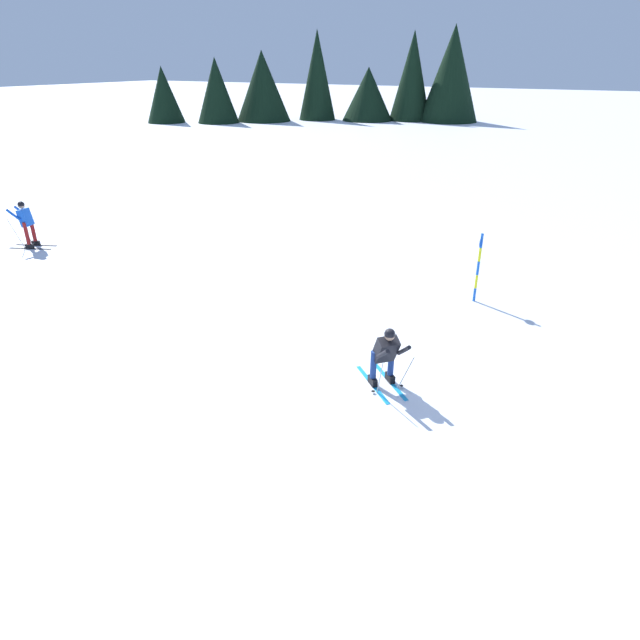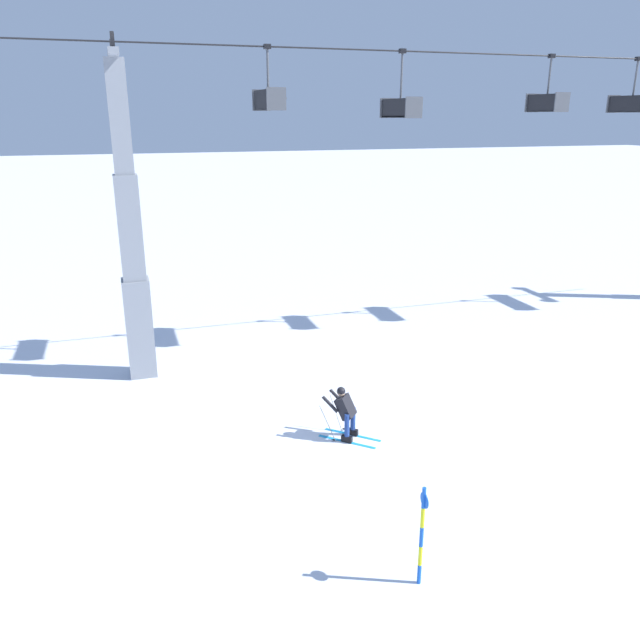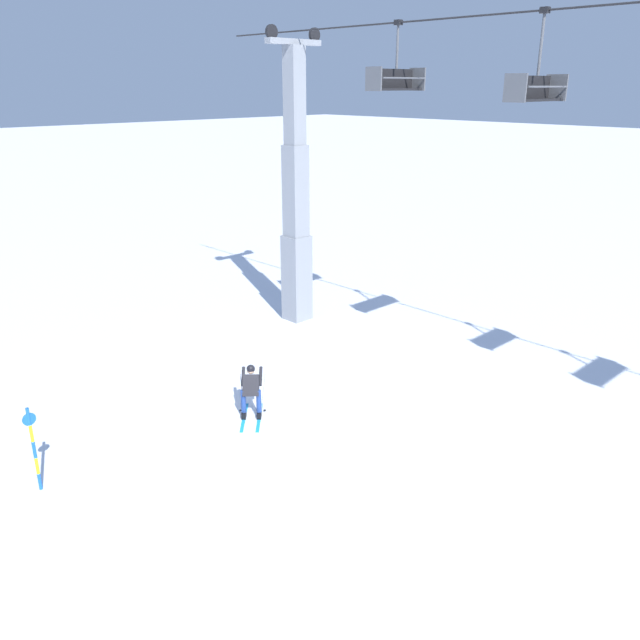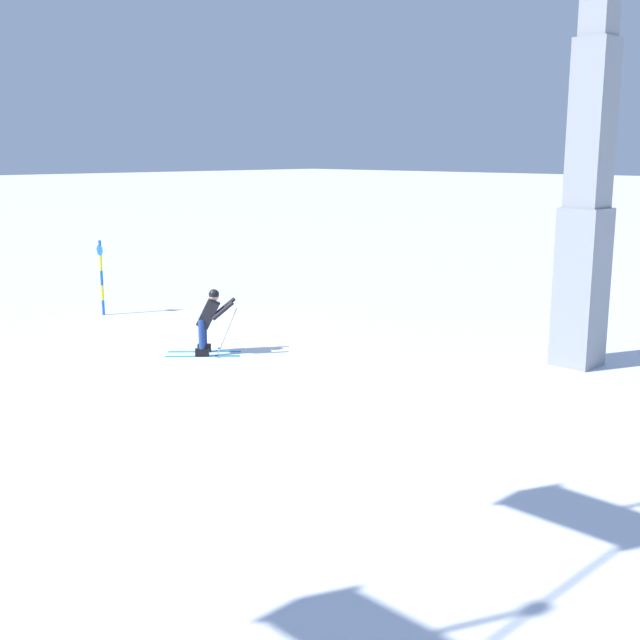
{
  "view_description": "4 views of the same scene",
  "coord_description": "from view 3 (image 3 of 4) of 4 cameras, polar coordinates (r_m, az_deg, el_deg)",
  "views": [
    {
      "loc": [
        -4.04,
        9.64,
        6.16
      ],
      "look_at": [
        0.2,
        1.66,
        1.84
      ],
      "focal_mm": 30.76,
      "sensor_mm": 36.0,
      "label": 1
    },
    {
      "loc": [
        -5.69,
        -12.92,
        7.91
      ],
      "look_at": [
        -0.23,
        3.89,
        2.07
      ],
      "focal_mm": 34.92,
      "sensor_mm": 36.0,
      "label": 2
    },
    {
      "loc": [
        11.41,
        -8.72,
        8.19
      ],
      "look_at": [
        0.17,
        2.14,
        2.47
      ],
      "focal_mm": 36.13,
      "sensor_mm": 36.0,
      "label": 3
    },
    {
      "loc": [
        9.31,
        13.92,
        4.2
      ],
      "look_at": [
        -1.1,
        3.34,
        1.1
      ],
      "focal_mm": 45.46,
      "sensor_mm": 36.0,
      "label": 4
    }
  ],
  "objects": [
    {
      "name": "chairlift_seat_nearest",
      "position": [
        19.58,
        6.6,
        20.39
      ],
      "size": [
        0.61,
        1.98,
        1.84
      ],
      "color": "black"
    },
    {
      "name": "chairlift_seat_second",
      "position": [
        17.14,
        18.42,
        18.93
      ],
      "size": [
        0.61,
        2.01,
        2.06
      ],
      "color": "black"
    },
    {
      "name": "lift_tower_near",
      "position": [
        22.92,
        -2.15,
        9.81
      ],
      "size": [
        0.82,
        2.28,
        9.96
      ],
      "color": "gray",
      "rests_on": "ground_plane"
    },
    {
      "name": "skier_carving_main",
      "position": [
        16.88,
        -6.12,
        -6.04
      ],
      "size": [
        1.49,
        1.45,
        1.5
      ],
      "color": "#198CCC",
      "rests_on": "ground_plane"
    },
    {
      "name": "trail_marker_pole",
      "position": [
        15.01,
        -24.03,
        -10.19
      ],
      "size": [
        0.07,
        0.28,
        1.96
      ],
      "color": "blue",
      "rests_on": "ground_plane"
    },
    {
      "name": "ground_plane",
      "position": [
        16.53,
        -5.84,
        -9.7
      ],
      "size": [
        260.0,
        260.0,
        0.0
      ],
      "primitive_type": "plane",
      "color": "white"
    }
  ]
}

